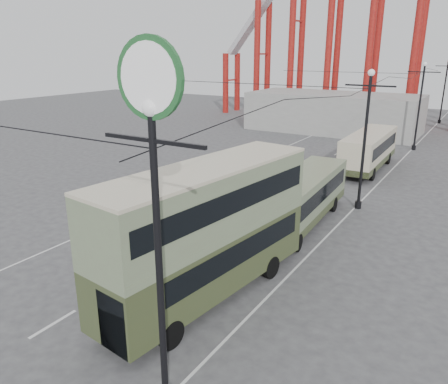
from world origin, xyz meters
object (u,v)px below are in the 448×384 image
Objects in this scene: lamp_post_near at (154,158)px; single_decker_cream at (369,149)px; pedestrian at (183,254)px; single_decker_green at (302,198)px; double_decker_bus at (208,226)px.

single_decker_cream is (-2.20, 31.91, -5.96)m from lamp_post_near.
lamp_post_near is 11.05m from pedestrian.
pedestrian is at bearing 123.42° from lamp_post_near.
lamp_post_near is 0.99× the size of single_decker_cream.
lamp_post_near is 0.96× the size of single_decker_green.
lamp_post_near reaches higher than single_decker_green.
lamp_post_near is 0.95× the size of double_decker_bus.
lamp_post_near reaches higher than single_decker_cream.
double_decker_bus reaches higher than single_decker_green.
single_decker_green is 15.85m from single_decker_cream.
single_decker_cream is at bearing 87.03° from single_decker_green.
single_decker_cream is (0.05, 15.85, 0.12)m from single_decker_green.
double_decker_bus is 3.47m from pedestrian.
single_decker_cream is at bearing 96.26° from double_decker_bus.
lamp_post_near is at bearing 122.61° from pedestrian.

